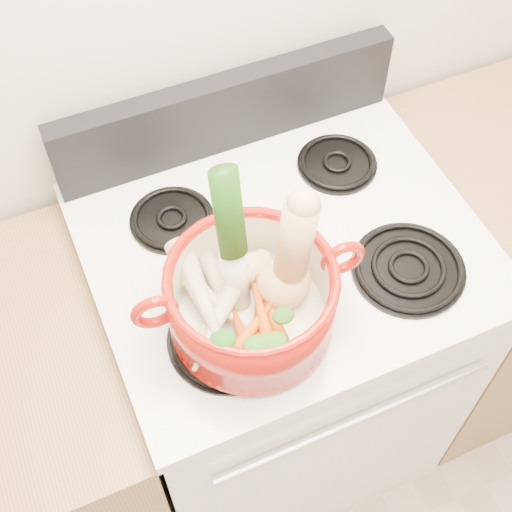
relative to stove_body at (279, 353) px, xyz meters
name	(u,v)px	position (x,y,z in m)	size (l,w,h in m)	color
stove_body	(279,353)	(0.00, 0.00, 0.00)	(0.76, 0.65, 0.92)	white
cooktop	(285,246)	(0.00, 0.00, 0.47)	(0.78, 0.67, 0.03)	white
control_backsplash	(227,112)	(0.00, 0.30, 0.58)	(0.76, 0.05, 0.18)	black
oven_handle	(356,421)	(0.00, -0.34, 0.32)	(0.02, 0.02, 0.60)	silver
burner_front_left	(228,337)	(-0.19, -0.16, 0.50)	(0.22, 0.22, 0.02)	black
burner_front_right	(409,268)	(0.19, -0.16, 0.50)	(0.22, 0.22, 0.02)	black
burner_back_left	(172,218)	(-0.19, 0.14, 0.50)	(0.17, 0.17, 0.02)	black
burner_back_right	(337,163)	(0.19, 0.14, 0.50)	(0.17, 0.17, 0.02)	black
dutch_oven	(251,300)	(-0.14, -0.15, 0.58)	(0.30, 0.30, 0.15)	#97110A
pot_handle_left	(155,312)	(-0.31, -0.14, 0.63)	(0.08, 0.08, 0.02)	#97110A
pot_handle_right	(343,258)	(0.03, -0.16, 0.63)	(0.08, 0.08, 0.02)	#97110A
squash	(285,257)	(-0.07, -0.14, 0.66)	(0.11, 0.11, 0.25)	#DCB671
leek	(234,244)	(-0.15, -0.11, 0.70)	(0.05, 0.05, 0.32)	white
ginger	(248,269)	(-0.11, -0.08, 0.56)	(0.09, 0.06, 0.05)	#D2AF81
parsnip_0	(220,291)	(-0.18, -0.10, 0.56)	(0.04, 0.04, 0.21)	beige
parsnip_1	(216,309)	(-0.20, -0.13, 0.57)	(0.04, 0.04, 0.20)	beige
parsnip_2	(211,298)	(-0.20, -0.11, 0.58)	(0.04, 0.04, 0.18)	beige
parsnip_3	(216,323)	(-0.21, -0.17, 0.58)	(0.04, 0.04, 0.18)	beige
parsnip_4	(200,296)	(-0.22, -0.11, 0.59)	(0.05, 0.05, 0.23)	beige
parsnip_5	(205,303)	(-0.22, -0.13, 0.59)	(0.04, 0.04, 0.22)	beige
carrot_0	(258,336)	(-0.15, -0.21, 0.56)	(0.03, 0.03, 0.16)	#D04F0A
carrot_1	(242,336)	(-0.18, -0.20, 0.56)	(0.03, 0.03, 0.14)	#C9380A
carrot_2	(268,305)	(-0.11, -0.16, 0.57)	(0.03, 0.03, 0.15)	#C04909
carrot_3	(250,332)	(-0.17, -0.20, 0.57)	(0.03, 0.03, 0.15)	#C64D09
carrot_4	(264,324)	(-0.14, -0.20, 0.58)	(0.03, 0.03, 0.16)	#D35A0A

